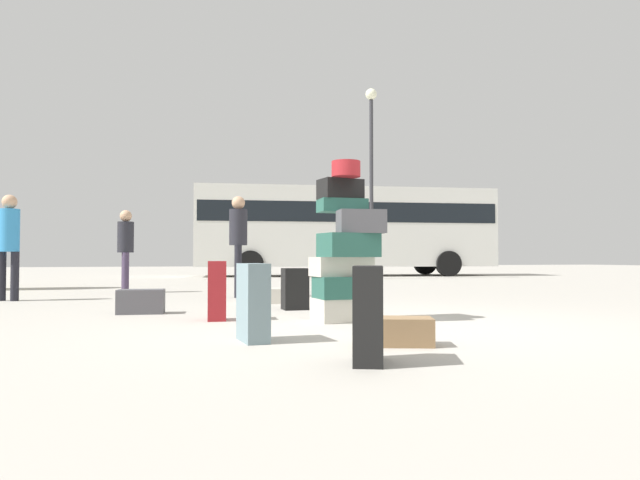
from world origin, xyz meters
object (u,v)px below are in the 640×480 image
object	(u,v)px
suitcase_tower	(347,255)
suitcase_slate_white_trunk	(253,302)
lamp_post	(371,154)
person_tourist_with_camera	(9,238)
suitcase_black_foreground_far	(295,289)
suitcase_brown_foreground_near	(394,331)
suitcase_black_behind_tower	(368,314)
suitcase_maroon_left_side	(217,291)
parked_bus	(345,226)
person_passerby_in_red	(238,237)
person_bearded_onlooker	(126,244)
suitcase_cream_upright_blue	(260,296)
suitcase_charcoal_right_side	(141,302)

from	to	relation	value
suitcase_tower	suitcase_slate_white_trunk	distance (m)	1.71
lamp_post	suitcase_slate_white_trunk	bearing A→B (deg)	-117.16
person_tourist_with_camera	lamp_post	xyz separation A→B (m)	(8.98, 6.88, 2.97)
suitcase_black_foreground_far	person_tourist_with_camera	world-z (taller)	person_tourist_with_camera
suitcase_brown_foreground_near	suitcase_tower	bearing A→B (deg)	101.84
person_tourist_with_camera	suitcase_black_behind_tower	bearing A→B (deg)	-37.24
suitcase_tower	suitcase_slate_white_trunk	world-z (taller)	suitcase_tower
suitcase_brown_foreground_near	suitcase_black_foreground_far	distance (m)	3.15
suitcase_maroon_left_side	suitcase_slate_white_trunk	xyz separation A→B (m)	(0.05, -1.65, -0.00)
parked_bus	person_passerby_in_red	bearing A→B (deg)	-109.77
suitcase_tower	suitcase_maroon_left_side	world-z (taller)	suitcase_tower
suitcase_maroon_left_side	suitcase_slate_white_trunk	bearing A→B (deg)	-80.91
suitcase_slate_white_trunk	person_bearded_onlooker	distance (m)	7.12
parked_bus	suitcase_black_foreground_far	bearing A→B (deg)	-103.75
suitcase_maroon_left_side	suitcase_cream_upright_blue	world-z (taller)	suitcase_maroon_left_side
person_tourist_with_camera	person_passerby_in_red	bearing A→B (deg)	21.95
suitcase_slate_white_trunk	suitcase_charcoal_right_side	xyz separation A→B (m)	(-0.79, 2.66, -0.16)
suitcase_brown_foreground_near	suitcase_cream_upright_blue	size ratio (longest dim) A/B	0.97
person_bearded_onlooker	lamp_post	size ratio (longest dim) A/B	0.26
suitcase_slate_white_trunk	parked_bus	world-z (taller)	parked_bus
suitcase_black_foreground_far	suitcase_cream_upright_blue	xyz separation A→B (m)	(-0.19, 1.17, -0.16)
suitcase_black_foreground_far	suitcase_charcoal_right_side	size ratio (longest dim) A/B	0.99
suitcase_cream_upright_blue	person_tourist_with_camera	xyz separation A→B (m)	(-3.56, 1.63, 0.86)
suitcase_black_foreground_far	suitcase_brown_foreground_near	bearing A→B (deg)	-89.33
suitcase_brown_foreground_near	suitcase_black_foreground_far	bearing A→B (deg)	108.49
suitcase_slate_white_trunk	person_tourist_with_camera	distance (m)	6.07
person_bearded_onlooker	lamp_post	world-z (taller)	lamp_post
suitcase_slate_white_trunk	person_tourist_with_camera	world-z (taller)	person_tourist_with_camera
suitcase_brown_foreground_near	suitcase_maroon_left_side	distance (m)	2.41
person_tourist_with_camera	parked_bus	size ratio (longest dim) A/B	0.15
suitcase_tower	parked_bus	size ratio (longest dim) A/B	0.15
suitcase_cream_upright_blue	suitcase_slate_white_trunk	bearing A→B (deg)	-94.90
suitcase_black_behind_tower	person_bearded_onlooker	distance (m)	8.34
suitcase_black_behind_tower	lamp_post	size ratio (longest dim) A/B	0.10
suitcase_black_foreground_far	suitcase_black_behind_tower	bearing A→B (deg)	-96.14
person_tourist_with_camera	person_passerby_in_red	size ratio (longest dim) A/B	0.97
person_passerby_in_red	suitcase_black_behind_tower	bearing A→B (deg)	8.16
suitcase_brown_foreground_near	person_bearded_onlooker	xyz separation A→B (m)	(-1.95, 7.55, 0.82)
suitcase_black_behind_tower	suitcase_maroon_left_side	distance (m)	2.86
suitcase_black_foreground_far	suitcase_tower	bearing A→B (deg)	-81.66
suitcase_charcoal_right_side	suitcase_maroon_left_side	bearing A→B (deg)	-45.10
suitcase_maroon_left_side	person_tourist_with_camera	xyz separation A→B (m)	(-2.63, 3.76, 0.65)
suitcase_slate_white_trunk	suitcase_brown_foreground_near	bearing A→B (deg)	-31.02
suitcase_brown_foreground_near	suitcase_slate_white_trunk	size ratio (longest dim) A/B	0.94
person_bearded_onlooker	parked_bus	xyz separation A→B (m)	(7.58, 8.39, 0.91)
suitcase_cream_upright_blue	suitcase_charcoal_right_side	bearing A→B (deg)	-137.92
suitcase_brown_foreground_near	person_tourist_with_camera	size ratio (longest dim) A/B	0.35
suitcase_black_foreground_far	suitcase_cream_upright_blue	bearing A→B (deg)	102.17
suitcase_charcoal_right_side	person_tourist_with_camera	xyz separation A→B (m)	(-1.88, 2.75, 0.82)
suitcase_maroon_left_side	suitcase_brown_foreground_near	bearing A→B (deg)	-57.67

